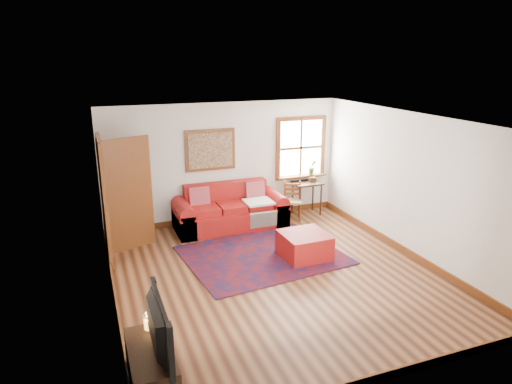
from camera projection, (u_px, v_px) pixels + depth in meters
name	position (u px, v px, depth m)	size (l,w,h in m)	color
ground	(275.00, 274.00, 7.39)	(5.50, 5.50, 0.00)	#412011
room_envelope	(276.00, 176.00, 6.92)	(5.04, 5.54, 2.52)	silver
window	(302.00, 154.00, 10.03)	(1.18, 0.20, 1.38)	white
doorway	(119.00, 195.00, 7.92)	(0.89, 1.08, 2.14)	black
framed_artwork	(210.00, 150.00, 9.26)	(1.05, 0.07, 0.85)	brown
persian_rug	(263.00, 255.00, 8.07)	(2.64, 2.11, 0.02)	#570C0D
red_leather_sofa	(230.00, 213.00, 9.36)	(2.26, 0.93, 0.88)	maroon
red_ottoman	(304.00, 245.00, 7.95)	(0.77, 0.77, 0.44)	maroon
side_table	(307.00, 188.00, 10.01)	(0.61, 0.46, 0.73)	black
ladder_back_chair	(292.00, 199.00, 9.78)	(0.49, 0.48, 0.82)	tan
media_cabinet	(152.00, 372.00, 4.71)	(0.44, 0.98, 0.54)	black
television	(151.00, 328.00, 4.48)	(1.02, 0.13, 0.59)	black
candle_hurricane	(149.00, 322.00, 4.96)	(0.12, 0.12, 0.18)	silver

